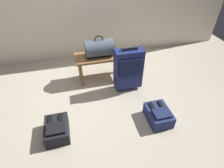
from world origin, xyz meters
The scene contains 7 objects.
ground_plane centered at (0.00, 0.00, 0.00)m, with size 6.60×6.60×0.00m, color #B2A893.
bench centered at (0.33, 0.72, 0.37)m, with size 1.00×0.36×0.44m.
duffel_bag_slate centered at (0.22, 0.72, 0.57)m, with size 0.44×0.26×0.34m.
cell_phone centered at (0.63, 0.70, 0.44)m, with size 0.07×0.14×0.01m.
suitcase_upright_navy centered at (0.58, 0.35, 0.37)m, with size 0.42×0.21×0.72m.
backpack_dark centered at (-0.52, -0.31, 0.09)m, with size 0.28×0.38×0.21m.
backpack_navy centered at (0.77, -0.39, 0.09)m, with size 0.28×0.38×0.21m.
Camera 1 is at (-0.20, -1.83, 1.91)m, focal length 29.58 mm.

